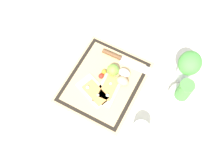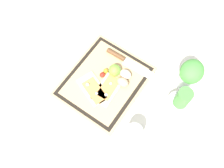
{
  "view_description": "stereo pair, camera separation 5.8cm",
  "coord_description": "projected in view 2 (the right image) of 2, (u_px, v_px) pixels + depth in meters",
  "views": [
    {
      "loc": [
        0.43,
        0.27,
        1.15
      ],
      "look_at": [
        0.0,
        0.04,
        0.03
      ],
      "focal_mm": 42.0,
      "sensor_mm": 36.0,
      "label": 1
    },
    {
      "loc": [
        0.4,
        0.32,
        1.15
      ],
      "look_at": [
        0.0,
        0.04,
        0.03
      ],
      "focal_mm": 42.0,
      "sensor_mm": 36.0,
      "label": 2
    }
  ],
  "objects": [
    {
      "name": "cherry_tomato_red",
      "position": [
        102.0,
        75.0,
        1.24
      ],
      "size": [
        0.03,
        0.03,
        0.03
      ],
      "primitive_type": "sphere",
      "color": "red",
      "rests_on": "cutting_board"
    },
    {
      "name": "knife",
      "position": [
        124.0,
        59.0,
        1.28
      ],
      "size": [
        0.04,
        0.29,
        0.02
      ],
      "color": "silver",
      "rests_on": "cutting_board"
    },
    {
      "name": "pizza_slice_far",
      "position": [
        108.0,
        89.0,
        1.22
      ],
      "size": [
        0.16,
        0.1,
        0.02
      ],
      "color": "beige",
      "rests_on": "cutting_board"
    },
    {
      "name": "cutting_board",
      "position": [
        104.0,
        81.0,
        1.25
      ],
      "size": [
        0.41,
        0.35,
        0.02
      ],
      "color": "tan",
      "rests_on": "ground_plane"
    },
    {
      "name": "ground_plane",
      "position": [
        105.0,
        82.0,
        1.26
      ],
      "size": [
        6.0,
        6.0,
        0.0
      ],
      "primitive_type": "plane",
      "color": "silver"
    },
    {
      "name": "cherry_tomato_yellow",
      "position": [
        106.0,
        71.0,
        1.25
      ],
      "size": [
        0.02,
        0.02,
        0.02
      ],
      "primitive_type": "sphere",
      "color": "gold",
      "rests_on": "cutting_board"
    },
    {
      "name": "sauce_jar",
      "position": [
        133.0,
        134.0,
        1.11
      ],
      "size": [
        0.07,
        0.07,
        0.11
      ],
      "color": "silver",
      "rests_on": "ground_plane"
    },
    {
      "name": "herb_glass",
      "position": [
        190.0,
        74.0,
        1.15
      ],
      "size": [
        0.12,
        0.1,
        0.19
      ],
      "color": "silver",
      "rests_on": "ground_plane"
    },
    {
      "name": "herb_pot",
      "position": [
        180.0,
        103.0,
        1.16
      ],
      "size": [
        0.11,
        0.11,
        0.17
      ],
      "color": "white",
      "rests_on": "ground_plane"
    },
    {
      "name": "pizza_slice_near",
      "position": [
        93.0,
        89.0,
        1.22
      ],
      "size": [
        0.14,
        0.18,
        0.02
      ],
      "color": "beige",
      "rests_on": "cutting_board"
    },
    {
      "name": "egg_pink",
      "position": [
        126.0,
        74.0,
        1.23
      ],
      "size": [
        0.04,
        0.06,
        0.04
      ],
      "primitive_type": "ellipsoid",
      "color": "beige",
      "rests_on": "cutting_board"
    },
    {
      "name": "lime",
      "position": [
        115.0,
        70.0,
        1.23
      ],
      "size": [
        0.06,
        0.06,
        0.06
      ],
      "primitive_type": "sphere",
      "color": "#70A838",
      "rests_on": "cutting_board"
    },
    {
      "name": "egg_brown",
      "position": [
        123.0,
        82.0,
        1.22
      ],
      "size": [
        0.04,
        0.06,
        0.04
      ],
      "primitive_type": "ellipsoid",
      "color": "tan",
      "rests_on": "cutting_board"
    }
  ]
}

